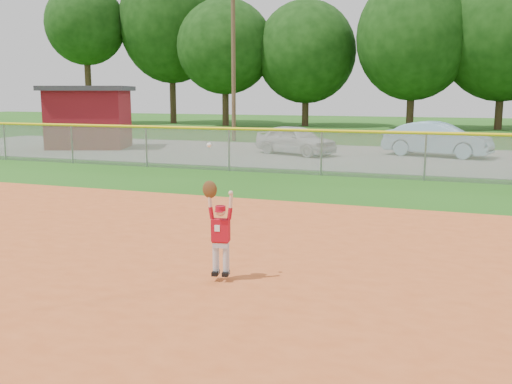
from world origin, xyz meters
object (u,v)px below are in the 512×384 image
(utility_shed, at_px, (89,117))
(ballplayer, at_px, (219,229))
(car_white_a, at_px, (295,140))
(car_blue, at_px, (437,139))

(utility_shed, relative_size, ballplayer, 2.57)
(car_white_a, xyz_separation_m, car_blue, (5.96, 1.37, 0.08))
(ballplayer, bearing_deg, car_white_a, 102.31)
(car_blue, xyz_separation_m, ballplayer, (-2.23, -18.48, 0.04))
(car_white_a, relative_size, car_blue, 0.86)
(car_white_a, height_order, utility_shed, utility_shed)
(car_white_a, relative_size, utility_shed, 0.78)
(car_blue, height_order, ballplayer, ballplayer)
(car_blue, distance_m, ballplayer, 18.62)
(car_white_a, bearing_deg, ballplayer, -143.36)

